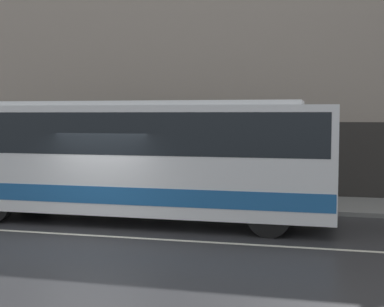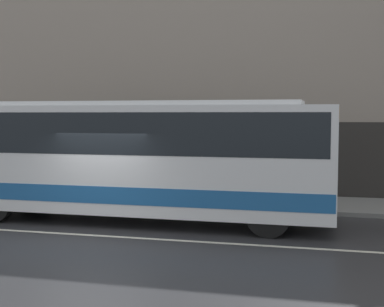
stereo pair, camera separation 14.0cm
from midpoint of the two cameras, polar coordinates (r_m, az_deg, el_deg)
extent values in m
plane|color=#2D2D30|center=(13.57, -11.06, -8.58)|extent=(60.00, 60.00, 0.00)
cube|color=gray|center=(18.63, -3.90, -4.80)|extent=(60.00, 3.08, 0.13)
cube|color=gray|center=(20.17, -2.51, 11.17)|extent=(60.00, 0.30, 10.86)
cube|color=#2D2B28|center=(19.93, -2.60, -0.47)|extent=(60.00, 0.06, 2.71)
cube|color=beige|center=(13.56, -11.06, -8.56)|extent=(54.00, 0.14, 0.01)
cube|color=white|center=(15.04, -7.66, -0.41)|extent=(11.56, 2.51, 2.86)
cube|color=#1E5999|center=(15.13, -7.63, -3.74)|extent=(11.50, 2.54, 0.45)
cube|color=black|center=(15.00, -7.69, 2.29)|extent=(11.21, 2.53, 1.09)
cube|color=orange|center=(13.96, 14.83, 4.23)|extent=(0.12, 1.88, 0.28)
cube|color=white|center=(14.99, -7.72, 5.28)|extent=(9.83, 2.14, 0.12)
cylinder|color=black|center=(13.15, 7.91, -6.53)|extent=(1.08, 0.28, 1.08)
cylinder|color=black|center=(15.31, 8.74, -5.02)|extent=(1.08, 0.28, 1.08)
cylinder|color=black|center=(17.63, -16.62, -3.93)|extent=(1.08, 0.28, 1.08)
camera|label=1|loc=(0.07, -90.28, -0.02)|focal=50.00mm
camera|label=2|loc=(0.07, 89.72, 0.02)|focal=50.00mm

